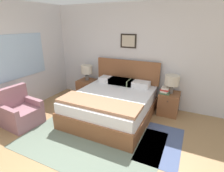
# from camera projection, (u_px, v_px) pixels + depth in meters

# --- Properties ---
(wall_back) EXTENTS (7.16, 0.09, 2.60)m
(wall_back) POSITION_uv_depth(u_px,v_px,m) (136.00, 56.00, 4.56)
(wall_back) COLOR silver
(wall_back) RESTS_ON ground_plane
(wall_left) EXTENTS (0.08, 5.43, 2.60)m
(wall_left) POSITION_uv_depth(u_px,v_px,m) (21.00, 58.00, 4.22)
(wall_left) COLOR silver
(wall_left) RESTS_ON ground_plane
(area_rug_main) EXTENTS (2.61, 1.70, 0.01)m
(area_rug_main) POSITION_uv_depth(u_px,v_px,m) (91.00, 140.00, 3.32)
(area_rug_main) COLOR slate
(area_rug_main) RESTS_ON ground_plane
(area_rug_bedside) EXTENTS (0.73, 1.28, 0.01)m
(area_rug_bedside) POSITION_uv_depth(u_px,v_px,m) (161.00, 143.00, 3.24)
(area_rug_bedside) COLOR #47567F
(area_rug_bedside) RESTS_ON ground_plane
(bed) EXTENTS (1.74, 1.98, 1.19)m
(bed) POSITION_uv_depth(u_px,v_px,m) (112.00, 103.00, 4.08)
(bed) COLOR brown
(bed) RESTS_ON ground_plane
(armchair) EXTENTS (0.71, 0.72, 0.83)m
(armchair) POSITION_uv_depth(u_px,v_px,m) (21.00, 112.00, 3.77)
(armchair) COLOR #8E606B
(armchair) RESTS_ON ground_plane
(nightstand_near_window) EXTENTS (0.46, 0.51, 0.54)m
(nightstand_near_window) POSITION_uv_depth(u_px,v_px,m) (87.00, 89.00, 5.19)
(nightstand_near_window) COLOR brown
(nightstand_near_window) RESTS_ON ground_plane
(nightstand_by_door) EXTENTS (0.46, 0.51, 0.54)m
(nightstand_by_door) POSITION_uv_depth(u_px,v_px,m) (169.00, 103.00, 4.23)
(nightstand_by_door) COLOR brown
(nightstand_by_door) RESTS_ON ground_plane
(table_lamp_near_window) EXTENTS (0.32, 0.32, 0.44)m
(table_lamp_near_window) POSITION_uv_depth(u_px,v_px,m) (87.00, 70.00, 4.98)
(table_lamp_near_window) COLOR slate
(table_lamp_near_window) RESTS_ON nightstand_near_window
(table_lamp_by_door) EXTENTS (0.32, 0.32, 0.44)m
(table_lamp_by_door) POSITION_uv_depth(u_px,v_px,m) (172.00, 81.00, 4.03)
(table_lamp_by_door) COLOR slate
(table_lamp_by_door) RESTS_ON nightstand_by_door
(book_thick_bottom) EXTENTS (0.22, 0.26, 0.04)m
(book_thick_bottom) POSITION_uv_depth(u_px,v_px,m) (165.00, 92.00, 4.14)
(book_thick_bottom) COLOR #4C7551
(book_thick_bottom) RESTS_ON nightstand_by_door
(book_hardcover_middle) EXTENTS (0.20, 0.29, 0.04)m
(book_hardcover_middle) POSITION_uv_depth(u_px,v_px,m) (165.00, 91.00, 4.12)
(book_hardcover_middle) COLOR silver
(book_hardcover_middle) RESTS_ON book_thick_bottom
(book_novel_upper) EXTENTS (0.22, 0.26, 0.03)m
(book_novel_upper) POSITION_uv_depth(u_px,v_px,m) (165.00, 89.00, 4.11)
(book_novel_upper) COLOR #B7332D
(book_novel_upper) RESTS_ON book_hardcover_middle
(book_slim_near_top) EXTENTS (0.16, 0.22, 0.04)m
(book_slim_near_top) POSITION_uv_depth(u_px,v_px,m) (166.00, 88.00, 4.10)
(book_slim_near_top) COLOR silver
(book_slim_near_top) RESTS_ON book_novel_upper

